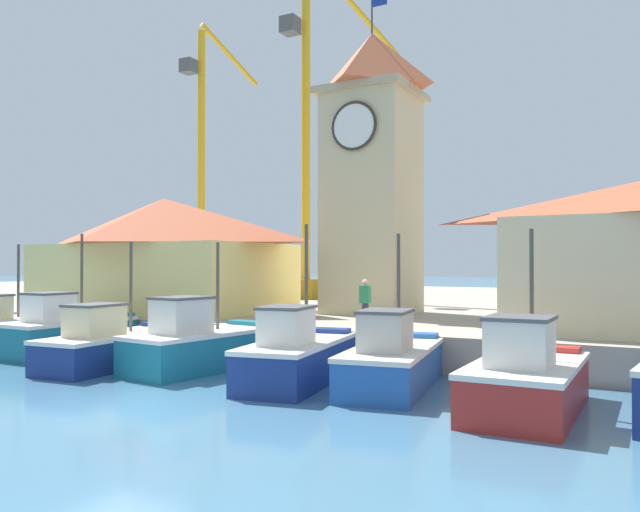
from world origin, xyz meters
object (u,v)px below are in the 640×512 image
(fishing_boat_mid_right, at_px, (393,361))
(port_crane_near, at_px, (202,190))
(fishing_boat_far_left, at_px, (3,330))
(fishing_boat_mid_left, at_px, (201,345))
(clock_tower, at_px, (372,165))
(fishing_boat_left_outer, at_px, (67,333))
(warehouse_left, at_px, (164,253))
(fishing_boat_center, at_px, (297,356))
(fishing_boat_left_inner, at_px, (114,345))
(dock_worker_near_tower, at_px, (365,303))
(port_crane_far, at_px, (310,169))
(fishing_boat_right_inner, at_px, (527,379))

(fishing_boat_mid_right, relative_size, port_crane_near, 0.26)
(fishing_boat_far_left, distance_m, fishing_boat_mid_left, 9.53)
(clock_tower, bearing_deg, fishing_boat_left_outer, -128.22)
(fishing_boat_far_left, relative_size, warehouse_left, 0.46)
(fishing_boat_mid_left, bearing_deg, fishing_boat_center, -6.68)
(fishing_boat_left_outer, distance_m, fishing_boat_left_inner, 3.64)
(fishing_boat_left_outer, relative_size, clock_tower, 0.34)
(fishing_boat_left_outer, height_order, fishing_boat_mid_right, fishing_boat_left_outer)
(fishing_boat_left_outer, height_order, dock_worker_near_tower, fishing_boat_left_outer)
(port_crane_far, bearing_deg, clock_tower, -47.26)
(fishing_boat_far_left, bearing_deg, fishing_boat_center, -2.00)
(port_crane_far, bearing_deg, warehouse_left, -95.84)
(port_crane_far, bearing_deg, fishing_boat_right_inner, -49.71)
(port_crane_near, height_order, dock_worker_near_tower, port_crane_near)
(fishing_boat_left_outer, xyz_separation_m, fishing_boat_center, (9.90, -0.65, -0.05))
(warehouse_left, bearing_deg, fishing_boat_left_outer, -75.48)
(fishing_boat_far_left, xyz_separation_m, fishing_boat_mid_left, (9.53, -0.03, 0.03))
(fishing_boat_left_outer, distance_m, port_crane_far, 20.18)
(fishing_boat_mid_right, bearing_deg, fishing_boat_left_inner, -173.30)
(fishing_boat_right_inner, xyz_separation_m, dock_worker_near_tower, (-5.86, 4.45, 1.22))
(port_crane_near, bearing_deg, fishing_boat_left_outer, -61.71)
(fishing_boat_mid_left, xyz_separation_m, fishing_boat_center, (3.65, -0.43, -0.03))
(fishing_boat_center, xyz_separation_m, fishing_boat_mid_right, (2.48, 0.64, -0.03))
(fishing_boat_right_inner, xyz_separation_m, port_crane_far, (-16.48, 19.45, 8.41))
(clock_tower, bearing_deg, fishing_boat_center, -77.06)
(fishing_boat_mid_left, bearing_deg, dock_worker_near_tower, 43.18)
(port_crane_far, bearing_deg, fishing_boat_mid_left, -69.87)
(clock_tower, bearing_deg, fishing_boat_left_inner, -110.93)
(warehouse_left, xyz_separation_m, port_crane_near, (-9.74, 14.59, 5.01))
(fishing_boat_far_left, distance_m, clock_tower, 16.07)
(port_crane_near, distance_m, dock_worker_near_tower, 28.89)
(fishing_boat_center, relative_size, dock_worker_near_tower, 3.20)
(warehouse_left, bearing_deg, fishing_boat_far_left, -102.41)
(fishing_boat_mid_right, distance_m, port_crane_near, 33.03)
(fishing_boat_left_inner, height_order, port_crane_near, port_crane_near)
(fishing_boat_mid_left, relative_size, port_crane_near, 0.26)
(fishing_boat_center, bearing_deg, fishing_boat_mid_left, 173.32)
(fishing_boat_right_inner, distance_m, clock_tower, 15.16)
(fishing_boat_far_left, relative_size, fishing_boat_center, 0.99)
(fishing_boat_left_inner, relative_size, dock_worker_near_tower, 3.33)
(fishing_boat_mid_left, xyz_separation_m, fishing_boat_right_inner, (9.67, -0.87, -0.05))
(fishing_boat_left_inner, relative_size, port_crane_far, 0.25)
(fishing_boat_mid_left, height_order, fishing_boat_center, fishing_boat_center)
(fishing_boat_far_left, xyz_separation_m, fishing_boat_left_inner, (6.76, -0.86, -0.05))
(dock_worker_near_tower, bearing_deg, fishing_boat_far_left, -165.11)
(fishing_boat_far_left, height_order, fishing_boat_left_outer, fishing_boat_left_outer)
(port_crane_near, bearing_deg, fishing_boat_mid_right, -41.82)
(fishing_boat_right_inner, relative_size, warehouse_left, 0.41)
(fishing_boat_mid_right, xyz_separation_m, port_crane_far, (-12.95, 18.37, 8.43))
(fishing_boat_left_outer, xyz_separation_m, fishing_boat_mid_left, (6.25, -0.22, -0.01))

